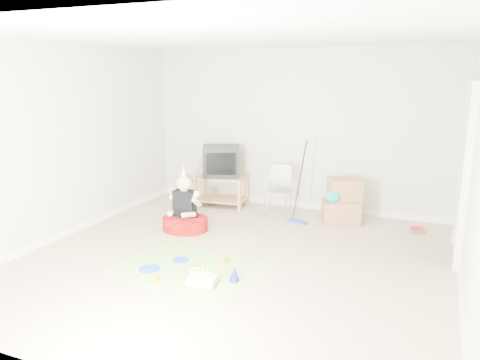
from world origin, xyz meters
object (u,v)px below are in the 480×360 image
at_px(folding_chair, 278,191).
at_px(cardboard_boxes, 342,202).
at_px(crt_tv, 221,161).
at_px(seated_woman, 185,216).
at_px(birthday_cake, 202,281).
at_px(tv_stand, 221,188).

bearing_deg(folding_chair, cardboard_boxes, 3.00).
bearing_deg(crt_tv, cardboard_boxes, -27.85).
bearing_deg(crt_tv, folding_chair, -33.69).
xyz_separation_m(crt_tv, cardboard_boxes, (2.05, -0.12, -0.45)).
height_order(folding_chair, seated_woman, seated_woman).
xyz_separation_m(crt_tv, birthday_cake, (1.11, -2.83, -0.73)).
relative_size(cardboard_boxes, seated_woman, 0.70).
bearing_deg(cardboard_boxes, birthday_cake, -109.16).
distance_m(tv_stand, crt_tv, 0.47).
relative_size(crt_tv, cardboard_boxes, 0.87).
relative_size(folding_chair, birthday_cake, 2.42).
height_order(crt_tv, seated_woman, crt_tv).
distance_m(cardboard_boxes, birthday_cake, 2.88).
height_order(folding_chair, birthday_cake, folding_chair).
bearing_deg(tv_stand, folding_chair, -9.15).
height_order(seated_woman, birthday_cake, seated_woman).
distance_m(crt_tv, birthday_cake, 3.13).
distance_m(seated_woman, birthday_cake, 1.83).
relative_size(tv_stand, seated_woman, 0.91).
bearing_deg(cardboard_boxes, folding_chair, -177.00).
bearing_deg(folding_chair, tv_stand, 170.85).
bearing_deg(tv_stand, crt_tv, 90.00).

